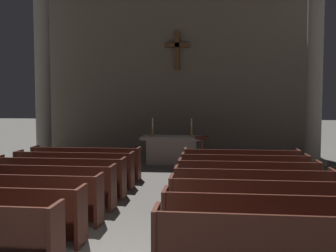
{
  "coord_description": "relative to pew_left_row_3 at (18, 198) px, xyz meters",
  "views": [
    {
      "loc": [
        1.35,
        -4.82,
        2.32
      ],
      "look_at": [
        0.0,
        7.56,
        1.46
      ],
      "focal_mm": 41.2,
      "sensor_mm": 36.0,
      "label": 1
    }
  ],
  "objects": [
    {
      "name": "column_right_third",
      "position": [
        7.23,
        7.41,
        3.04
      ],
      "size": [
        0.84,
        0.84,
        7.22
      ],
      "color": "#9E998E",
      "rests_on": "ground"
    },
    {
      "name": "column_left_third",
      "position": [
        -2.8,
        7.41,
        3.04
      ],
      "size": [
        0.84,
        0.84,
        7.22
      ],
      "color": "#9E998E",
      "rests_on": "ground"
    },
    {
      "name": "pew_right_row_7",
      "position": [
        4.43,
        3.98,
        0.0
      ],
      "size": [
        3.16,
        0.5,
        0.95
      ],
      "color": "#4C2319",
      "rests_on": "ground"
    },
    {
      "name": "pew_left_row_7",
      "position": [
        0.0,
        3.98,
        0.0
      ],
      "size": [
        3.16,
        0.5,
        0.95
      ],
      "color": "#4C2319",
      "rests_on": "ground"
    },
    {
      "name": "lectern",
      "position": [
        3.32,
        5.72,
        0.07
      ],
      "size": [
        0.44,
        0.36,
        1.15
      ],
      "color": "#4C2319",
      "rests_on": "ground"
    },
    {
      "name": "pew_left_row_6",
      "position": [
        0.0,
        2.98,
        0.0
      ],
      "size": [
        3.16,
        0.5,
        0.95
      ],
      "color": "#4C2319",
      "rests_on": "ground"
    },
    {
      "name": "candlestick_left",
      "position": [
        1.52,
        6.92,
        0.74
      ],
      "size": [
        0.16,
        0.16,
        0.64
      ],
      "color": "#B79338",
      "rests_on": "altar"
    },
    {
      "name": "pew_right_row_4",
      "position": [
        4.43,
        0.99,
        0.0
      ],
      "size": [
        3.16,
        0.5,
        0.95
      ],
      "color": "#4C2319",
      "rests_on": "ground"
    },
    {
      "name": "pew_right_row_3",
      "position": [
        4.43,
        0.0,
        0.0
      ],
      "size": [
        3.16,
        0.5,
        0.95
      ],
      "color": "#4C2319",
      "rests_on": "ground"
    },
    {
      "name": "pew_right_row_6",
      "position": [
        4.43,
        2.98,
        0.0
      ],
      "size": [
        3.16,
        0.5,
        0.95
      ],
      "color": "#4C2319",
      "rests_on": "ground"
    },
    {
      "name": "pew_left_row_5",
      "position": [
        0.0,
        1.99,
        0.0
      ],
      "size": [
        3.16,
        0.5,
        0.95
      ],
      "color": "#4C2319",
      "rests_on": "ground"
    },
    {
      "name": "candlestick_right",
      "position": [
        2.92,
        6.92,
        0.74
      ],
      "size": [
        0.16,
        0.16,
        0.64
      ],
      "color": "#B79338",
      "rests_on": "altar"
    },
    {
      "name": "pew_left_row_4",
      "position": [
        0.0,
        0.99,
        0.0
      ],
      "size": [
        3.16,
        0.5,
        0.95
      ],
      "color": "#4C2319",
      "rests_on": "ground"
    },
    {
      "name": "apse_with_cross",
      "position": [
        2.22,
        9.28,
        3.43
      ],
      "size": [
        10.93,
        0.44,
        7.81
      ],
      "color": "#706656",
      "rests_on": "ground"
    },
    {
      "name": "pew_left_row_3",
      "position": [
        0.0,
        0.0,
        0.0
      ],
      "size": [
        3.16,
        0.5,
        0.95
      ],
      "color": "#4C2319",
      "rests_on": "ground"
    },
    {
      "name": "pew_right_row_2",
      "position": [
        4.43,
        -0.99,
        0.0
      ],
      "size": [
        3.16,
        0.5,
        0.95
      ],
      "color": "#4C2319",
      "rests_on": "ground"
    },
    {
      "name": "pew_right_row_5",
      "position": [
        4.43,
        1.99,
        0.0
      ],
      "size": [
        3.16,
        0.5,
        0.95
      ],
      "color": "#4C2319",
      "rests_on": "ground"
    },
    {
      "name": "altar",
      "position": [
        2.22,
        6.92,
        0.06
      ],
      "size": [
        2.2,
        0.9,
        1.01
      ],
      "color": "#A8A399",
      "rests_on": "ground"
    },
    {
      "name": "pew_right_row_1",
      "position": [
        4.43,
        -1.99,
        0.0
      ],
      "size": [
        3.16,
        0.5,
        0.95
      ],
      "color": "#4C2319",
      "rests_on": "ground"
    }
  ]
}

